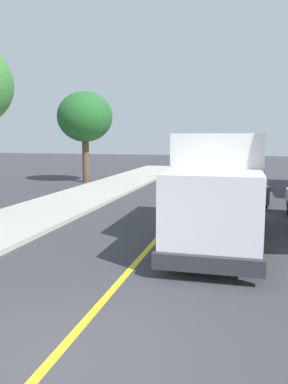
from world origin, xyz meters
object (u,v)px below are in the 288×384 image
at_px(box_truck, 219,182).
at_px(parked_car_mid, 236,174).
at_px(street_tree_down_block, 85,117).
at_px(parked_car_near, 245,186).

bearing_deg(box_truck, parked_car_mid, 88.96).
bearing_deg(box_truck, street_tree_down_block, 127.47).
bearing_deg(parked_car_mid, street_tree_down_block, -179.95).
relative_size(box_truck, parked_car_near, 1.61).
relative_size(box_truck, street_tree_down_block, 1.19).
xyz_separation_m(box_truck, street_tree_down_block, (-9.79, 12.77, 2.61)).
height_order(box_truck, street_tree_down_block, street_tree_down_block).
xyz_separation_m(parked_car_mid, street_tree_down_block, (-10.02, -0.01, 3.59)).
bearing_deg(parked_car_near, box_truck, -96.35).
height_order(parked_car_mid, street_tree_down_block, street_tree_down_block).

